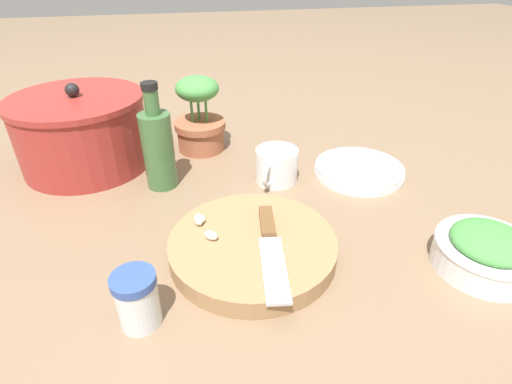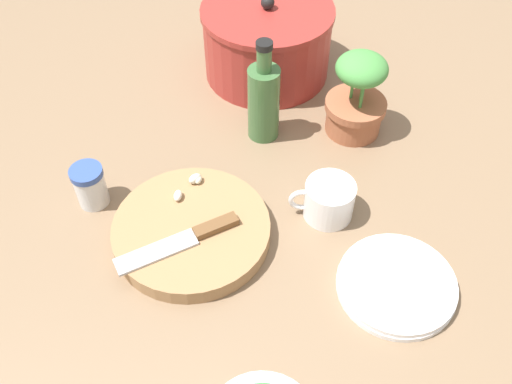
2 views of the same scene
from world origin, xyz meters
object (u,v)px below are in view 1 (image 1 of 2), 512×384
cutting_board (253,247)px  coffee_mug (276,166)px  garlic_cloves (203,224)px  potted_herb (200,119)px  herb_bowl (487,250)px  spice_jar (137,299)px  chef_knife (271,244)px  oil_bottle (158,147)px  plate_stack (359,170)px  stock_pot (83,132)px

cutting_board → coffee_mug: bearing=67.2°
garlic_cloves → potted_herb: 0.36m
coffee_mug → potted_herb: bearing=127.2°
herb_bowl → spice_jar: (-0.51, -0.00, 0.01)m
cutting_board → potted_herb: potted_herb is taller
cutting_board → garlic_cloves: (-0.07, 0.04, 0.02)m
chef_knife → garlic_cloves: size_ratio=2.92×
chef_knife → oil_bottle: bearing=-51.4°
spice_jar → oil_bottle: bearing=85.2°
spice_jar → coffee_mug: size_ratio=0.77×
garlic_cloves → oil_bottle: oil_bottle is taller
garlic_cloves → plate_stack: (0.35, 0.17, -0.03)m
garlic_cloves → potted_herb: size_ratio=0.42×
chef_knife → plate_stack: bearing=-129.3°
oil_bottle → coffee_mug: bearing=-7.3°
coffee_mug → potted_herb: 0.23m
herb_bowl → plate_stack: bearing=102.3°
garlic_cloves → cutting_board: bearing=-30.8°
spice_jar → plate_stack: 0.54m
chef_knife → garlic_cloves: garlic_cloves is taller
cutting_board → potted_herb: (-0.05, 0.40, 0.06)m
coffee_mug → stock_pot: stock_pot is taller
chef_knife → stock_pot: (-0.32, 0.40, 0.04)m
spice_jar → plate_stack: size_ratio=0.42×
oil_bottle → stock_pot: bearing=142.2°
garlic_cloves → oil_bottle: bearing=107.9°
coffee_mug → herb_bowl: bearing=-51.9°
cutting_board → herb_bowl: (0.34, -0.10, 0.02)m
coffee_mug → stock_pot: size_ratio=0.37×
chef_knife → plate_stack: 0.34m
herb_bowl → chef_knife: bearing=166.8°
cutting_board → oil_bottle: oil_bottle is taller
plate_stack → potted_herb: 0.38m
oil_bottle → plate_stack: bearing=-5.4°
herb_bowl → spice_jar: size_ratio=1.92×
cutting_board → chef_knife: chef_knife is taller
spice_jar → oil_bottle: oil_bottle is taller
coffee_mug → potted_herb: size_ratio=0.59×
herb_bowl → oil_bottle: bearing=144.2°
cutting_board → garlic_cloves: size_ratio=3.66×
potted_herb → plate_stack: bearing=-31.0°
herb_bowl → oil_bottle: size_ratio=0.72×
garlic_cloves → herb_bowl: 0.44m
coffee_mug → plate_stack: 0.18m
herb_bowl → coffee_mug: coffee_mug is taller
plate_stack → potted_herb: potted_herb is taller
herb_bowl → potted_herb: size_ratio=0.88×
garlic_cloves → coffee_mug: coffee_mug is taller
cutting_board → chef_knife: (0.02, -0.02, 0.02)m
spice_jar → potted_herb: size_ratio=0.46×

